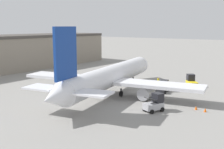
{
  "coord_description": "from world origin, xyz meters",
  "views": [
    {
      "loc": [
        -37.98,
        -27.53,
        11.42
      ],
      "look_at": [
        0.0,
        0.0,
        3.25
      ],
      "focal_mm": 45.0,
      "sensor_mm": 36.0,
      "label": 1
    }
  ],
  "objects_px": {
    "pushback_tug": "(191,82)",
    "ground_crew_worker": "(158,82)",
    "airplane": "(110,77)",
    "baggage_tug": "(163,87)",
    "belt_loader_truck": "(155,103)",
    "safety_cone_far": "(205,110)",
    "safety_cone_near": "(196,108)"
  },
  "relations": [
    {
      "from": "belt_loader_truck",
      "to": "safety_cone_near",
      "type": "distance_m",
      "value": 5.91
    },
    {
      "from": "safety_cone_near",
      "to": "safety_cone_far",
      "type": "distance_m",
      "value": 1.39
    },
    {
      "from": "safety_cone_far",
      "to": "pushback_tug",
      "type": "bearing_deg",
      "value": 27.14
    },
    {
      "from": "ground_crew_worker",
      "to": "baggage_tug",
      "type": "distance_m",
      "value": 4.22
    },
    {
      "from": "baggage_tug",
      "to": "belt_loader_truck",
      "type": "height_order",
      "value": "belt_loader_truck"
    },
    {
      "from": "pushback_tug",
      "to": "airplane",
      "type": "bearing_deg",
      "value": 107.5
    },
    {
      "from": "airplane",
      "to": "ground_crew_worker",
      "type": "xyz_separation_m",
      "value": [
        10.44,
        -3.8,
        -2.06
      ]
    },
    {
      "from": "baggage_tug",
      "to": "safety_cone_near",
      "type": "xyz_separation_m",
      "value": [
        -7.14,
        -8.42,
        -0.63
      ]
    },
    {
      "from": "belt_loader_truck",
      "to": "pushback_tug",
      "type": "relative_size",
      "value": 0.91
    },
    {
      "from": "airplane",
      "to": "belt_loader_truck",
      "type": "relative_size",
      "value": 11.91
    },
    {
      "from": "airplane",
      "to": "ground_crew_worker",
      "type": "relative_size",
      "value": 19.85
    },
    {
      "from": "baggage_tug",
      "to": "pushback_tug",
      "type": "xyz_separation_m",
      "value": [
        6.28,
        -2.76,
        0.18
      ]
    },
    {
      "from": "airplane",
      "to": "pushback_tug",
      "type": "relative_size",
      "value": 10.87
    },
    {
      "from": "airplane",
      "to": "safety_cone_far",
      "type": "distance_m",
      "value": 16.44
    },
    {
      "from": "ground_crew_worker",
      "to": "baggage_tug",
      "type": "xyz_separation_m",
      "value": [
        -3.31,
        -2.62,
        -0.05
      ]
    },
    {
      "from": "safety_cone_near",
      "to": "baggage_tug",
      "type": "bearing_deg",
      "value": 49.7
    },
    {
      "from": "ground_crew_worker",
      "to": "belt_loader_truck",
      "type": "relative_size",
      "value": 0.6
    },
    {
      "from": "ground_crew_worker",
      "to": "airplane",
      "type": "bearing_deg",
      "value": 146.69
    },
    {
      "from": "pushback_tug",
      "to": "safety_cone_near",
      "type": "distance_m",
      "value": 14.59
    },
    {
      "from": "baggage_tug",
      "to": "safety_cone_far",
      "type": "height_order",
      "value": "baggage_tug"
    },
    {
      "from": "belt_loader_truck",
      "to": "airplane",
      "type": "bearing_deg",
      "value": 90.14
    },
    {
      "from": "baggage_tug",
      "to": "pushback_tug",
      "type": "distance_m",
      "value": 6.86
    },
    {
      "from": "airplane",
      "to": "baggage_tug",
      "type": "height_order",
      "value": "airplane"
    },
    {
      "from": "belt_loader_truck",
      "to": "pushback_tug",
      "type": "bearing_deg",
      "value": 25.2
    },
    {
      "from": "belt_loader_truck",
      "to": "safety_cone_far",
      "type": "bearing_deg",
      "value": -36.47
    },
    {
      "from": "pushback_tug",
      "to": "ground_crew_worker",
      "type": "bearing_deg",
      "value": 80.77
    },
    {
      "from": "ground_crew_worker",
      "to": "pushback_tug",
      "type": "height_order",
      "value": "pushback_tug"
    },
    {
      "from": "ground_crew_worker",
      "to": "baggage_tug",
      "type": "bearing_deg",
      "value": -154.98
    },
    {
      "from": "airplane",
      "to": "pushback_tug",
      "type": "distance_m",
      "value": 16.36
    },
    {
      "from": "airplane",
      "to": "baggage_tug",
      "type": "distance_m",
      "value": 9.82
    },
    {
      "from": "airplane",
      "to": "belt_loader_truck",
      "type": "distance_m",
      "value": 11.4
    },
    {
      "from": "ground_crew_worker",
      "to": "safety_cone_far",
      "type": "bearing_deg",
      "value": -144.22
    }
  ]
}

